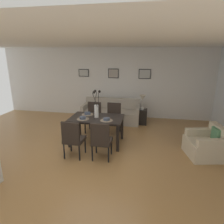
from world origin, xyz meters
name	(u,v)px	position (x,y,z in m)	size (l,w,h in m)	color
ground_plane	(92,154)	(0.00, 0.00, 0.00)	(9.00, 9.00, 0.00)	#A87A47
back_wall_panel	(115,83)	(0.00, 3.25, 1.30)	(9.00, 0.10, 2.60)	silver
ceiling_panel	(94,42)	(0.00, 0.40, 2.64)	(9.00, 7.20, 0.08)	white
dining_table	(97,121)	(-0.04, 0.65, 0.65)	(1.40, 0.89, 0.74)	black
dining_chair_near_left	(73,137)	(-0.38, -0.22, 0.51)	(0.46, 0.46, 0.92)	black
dining_chair_near_right	(94,116)	(-0.37, 1.49, 0.51)	(0.46, 0.46, 0.92)	black
dining_chair_far_left	(101,139)	(0.29, -0.19, 0.51)	(0.45, 0.45, 0.92)	black
dining_chair_far_right	(113,117)	(0.27, 1.50, 0.51)	(0.45, 0.45, 0.92)	black
centerpiece_vase	(96,107)	(-0.04, 0.66, 1.02)	(0.21, 0.23, 0.73)	white
placemat_near_left	(83,119)	(-0.36, 0.45, 0.74)	(0.32, 0.32, 0.01)	#7F705B
bowl_near_left	(83,118)	(-0.36, 0.45, 0.78)	(0.17, 0.17, 0.07)	#475166
placemat_near_right	(88,114)	(-0.36, 0.85, 0.74)	(0.32, 0.32, 0.01)	#7F705B
bowl_near_right	(87,113)	(-0.36, 0.85, 0.78)	(0.17, 0.17, 0.07)	#475166
placemat_far_left	(106,120)	(0.27, 0.45, 0.74)	(0.32, 0.32, 0.01)	#7F705B
bowl_far_left	(106,119)	(0.27, 0.45, 0.78)	(0.17, 0.17, 0.07)	#475166
sofa	(111,114)	(0.00, 2.53, 0.28)	(2.03, 0.84, 0.80)	#A89E8E
side_table	(142,117)	(1.10, 2.44, 0.26)	(0.36, 0.36, 0.52)	black
table_lamp	(142,99)	(1.10, 2.44, 0.89)	(0.22, 0.22, 0.51)	beige
armchair	(207,145)	(2.73, 0.43, 0.29)	(0.95, 0.95, 0.75)	beige
framed_picture_left	(84,73)	(-1.20, 3.18, 1.67)	(0.40, 0.03, 0.28)	black
framed_picture_center	(113,73)	(-0.04, 3.18, 1.67)	(0.40, 0.03, 0.35)	black
framed_picture_right	(145,74)	(1.12, 3.18, 1.67)	(0.44, 0.03, 0.35)	black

